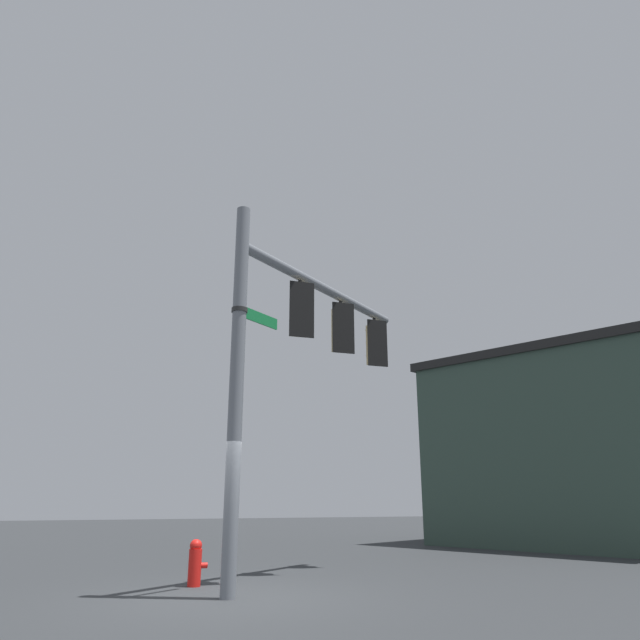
{
  "coord_description": "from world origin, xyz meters",
  "views": [
    {
      "loc": [
        -2.02,
        -10.32,
        1.55
      ],
      "look_at": [
        2.15,
        1.64,
        5.39
      ],
      "focal_mm": 33.17,
      "sensor_mm": 36.0,
      "label": 1
    }
  ],
  "objects_px": {
    "traffic_light_nearest_pole": "(299,311)",
    "fire_hydrant": "(195,562)",
    "traffic_light_mid_outer": "(374,344)",
    "street_name_sign": "(250,314)",
    "traffic_light_mid_inner": "(340,330)"
  },
  "relations": [
    {
      "from": "fire_hydrant",
      "to": "traffic_light_mid_inner",
      "type": "bearing_deg",
      "value": 10.88
    },
    {
      "from": "traffic_light_mid_inner",
      "to": "street_name_sign",
      "type": "relative_size",
      "value": 1.25
    },
    {
      "from": "traffic_light_mid_outer",
      "to": "traffic_light_mid_inner",
      "type": "bearing_deg",
      "value": -142.62
    },
    {
      "from": "traffic_light_mid_outer",
      "to": "street_name_sign",
      "type": "height_order",
      "value": "traffic_light_mid_outer"
    },
    {
      "from": "street_name_sign",
      "to": "fire_hydrant",
      "type": "height_order",
      "value": "street_name_sign"
    },
    {
      "from": "street_name_sign",
      "to": "traffic_light_mid_inner",
      "type": "bearing_deg",
      "value": 37.66
    },
    {
      "from": "traffic_light_nearest_pole",
      "to": "traffic_light_mid_inner",
      "type": "height_order",
      "value": "same"
    },
    {
      "from": "fire_hydrant",
      "to": "traffic_light_mid_outer",
      "type": "bearing_deg",
      "value": 19.89
    },
    {
      "from": "traffic_light_mid_inner",
      "to": "traffic_light_mid_outer",
      "type": "distance_m",
      "value": 1.69
    },
    {
      "from": "fire_hydrant",
      "to": "traffic_light_nearest_pole",
      "type": "bearing_deg",
      "value": -12.65
    },
    {
      "from": "traffic_light_nearest_pole",
      "to": "fire_hydrant",
      "type": "xyz_separation_m",
      "value": [
        -1.84,
        0.41,
        -4.97
      ]
    },
    {
      "from": "traffic_light_nearest_pole",
      "to": "traffic_light_mid_inner",
      "type": "distance_m",
      "value": 1.69
    },
    {
      "from": "street_name_sign",
      "to": "fire_hydrant",
      "type": "distance_m",
      "value": 4.73
    },
    {
      "from": "fire_hydrant",
      "to": "street_name_sign",
      "type": "bearing_deg",
      "value": -67.93
    },
    {
      "from": "traffic_light_nearest_pole",
      "to": "street_name_sign",
      "type": "bearing_deg",
      "value": -142.04
    }
  ]
}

